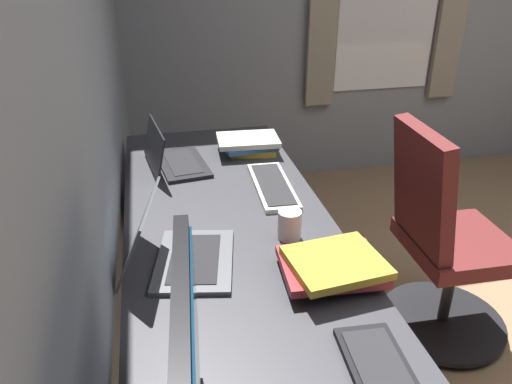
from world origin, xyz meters
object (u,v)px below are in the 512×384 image
at_px(drawer_pedestal, 212,255).
at_px(laptop_left, 171,157).
at_px(coffee_mug, 289,224).
at_px(book_stack_far, 249,144).
at_px(keyboard_main, 273,186).
at_px(monitor_primary, 188,381).
at_px(book_stack_near, 333,267).
at_px(laptop_leftmost, 173,249).
at_px(office_chair, 442,247).

height_order(drawer_pedestal, laptop_left, laptop_left).
distance_m(drawer_pedestal, coffee_mug, 0.70).
bearing_deg(book_stack_far, keyboard_main, -178.00).
relative_size(monitor_primary, book_stack_near, 1.87).
bearing_deg(monitor_primary, coffee_mug, -27.66).
distance_m(laptop_left, keyboard_main, 0.49).
bearing_deg(laptop_leftmost, keyboard_main, -44.10).
bearing_deg(book_stack_far, drawer_pedestal, 138.89).
height_order(monitor_primary, laptop_leftmost, monitor_primary).
bearing_deg(keyboard_main, drawer_pedestal, 60.58).
bearing_deg(drawer_pedestal, monitor_primary, 171.41).
height_order(drawer_pedestal, book_stack_far, book_stack_far).
bearing_deg(book_stack_far, office_chair, -128.36).
bearing_deg(monitor_primary, laptop_left, -2.07).
height_order(monitor_primary, coffee_mug, monitor_primary).
distance_m(laptop_leftmost, office_chair, 1.21).
distance_m(laptop_leftmost, coffee_mug, 0.39).
relative_size(laptop_leftmost, book_stack_near, 1.28).
xyz_separation_m(book_stack_far, coffee_mug, (-0.77, 0.02, 0.01)).
height_order(drawer_pedestal, office_chair, office_chair).
bearing_deg(keyboard_main, monitor_primary, 158.98).
xyz_separation_m(coffee_mug, office_chair, (0.20, -0.74, -0.32)).
bearing_deg(book_stack_near, book_stack_far, 2.22).
bearing_deg(office_chair, book_stack_far, 51.64).
relative_size(drawer_pedestal, book_stack_far, 2.37).
distance_m(laptop_left, book_stack_near, 1.00).
bearing_deg(coffee_mug, keyboard_main, -5.66).
relative_size(laptop_left, book_stack_far, 1.28).
distance_m(keyboard_main, book_stack_far, 0.40).
bearing_deg(monitor_primary, drawer_pedestal, -8.59).
bearing_deg(laptop_left, book_stack_far, -74.62).
relative_size(drawer_pedestal, coffee_mug, 5.84).
bearing_deg(book_stack_far, monitor_primary, 164.63).
xyz_separation_m(drawer_pedestal, office_chair, (-0.31, -0.95, 0.11)).
distance_m(laptop_left, book_stack_far, 0.38).
height_order(laptop_leftmost, keyboard_main, laptop_leftmost).
relative_size(monitor_primary, coffee_mug, 4.79).
relative_size(keyboard_main, book_stack_far, 1.45).
bearing_deg(keyboard_main, laptop_leftmost, 135.90).
bearing_deg(office_chair, keyboard_main, 76.47).
xyz_separation_m(drawer_pedestal, book_stack_far, (0.26, -0.23, 0.42)).
relative_size(monitor_primary, laptop_leftmost, 1.46).
xyz_separation_m(laptop_left, book_stack_near, (-0.92, -0.41, -0.01)).
height_order(laptop_leftmost, book_stack_far, laptop_leftmost).
xyz_separation_m(monitor_primary, coffee_mug, (0.76, -0.40, -0.18)).
bearing_deg(book_stack_near, drawer_pedestal, 19.56).
relative_size(laptop_leftmost, book_stack_far, 1.34).
xyz_separation_m(book_stack_near, book_stack_far, (1.02, 0.04, -0.00)).
xyz_separation_m(drawer_pedestal, coffee_mug, (-0.51, -0.21, 0.43)).
bearing_deg(book_stack_near, office_chair, -56.55).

